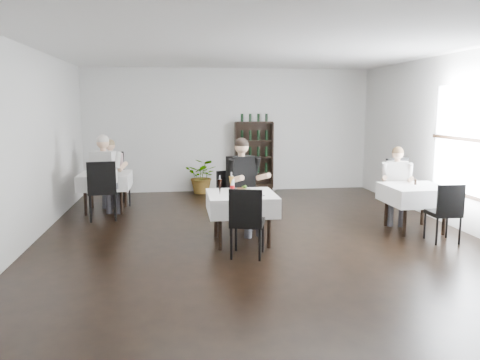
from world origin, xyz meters
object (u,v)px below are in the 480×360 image
(main_table, at_px, (241,203))
(diner_main, at_px, (244,178))
(potted_tree, at_px, (203,176))
(wine_shelf, at_px, (254,157))

(main_table, relative_size, diner_main, 0.65)
(potted_tree, bearing_deg, diner_main, -82.42)
(main_table, bearing_deg, potted_tree, 95.07)
(wine_shelf, xyz_separation_m, diner_main, (-0.78, -3.78, 0.07))
(main_table, distance_m, potted_tree, 4.22)
(diner_main, bearing_deg, potted_tree, 97.58)
(wine_shelf, relative_size, main_table, 1.70)
(diner_main, bearing_deg, main_table, -102.18)
(potted_tree, bearing_deg, wine_shelf, 5.14)
(main_table, bearing_deg, wine_shelf, 78.22)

